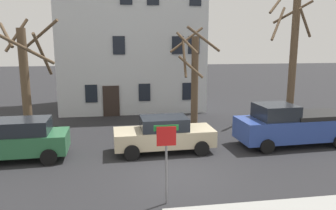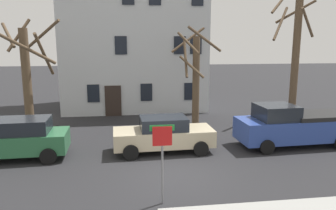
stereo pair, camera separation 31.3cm
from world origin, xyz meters
name	(u,v)px [view 2 (the right image)]	position (x,y,z in m)	size (l,w,h in m)	color
ground_plane	(174,175)	(0.00, 0.00, 0.00)	(120.00, 120.00, 0.00)	#262628
building_main	(134,34)	(-0.97, 13.96, 5.63)	(10.78, 7.16, 11.11)	silver
tree_bare_near	(28,74)	(-6.96, 6.80, 3.34)	(3.02, 3.69, 6.29)	brown
tree_bare_mid	(195,75)	(2.38, 7.25, 3.08)	(2.69, 2.74, 5.93)	brown
tree_bare_far	(295,53)	(8.50, 7.08, 4.34)	(3.16, 2.58, 8.41)	brown
car_green_wagon	(17,138)	(-6.50, 2.68, 0.92)	(4.34, 2.12, 1.78)	#2D6B42
car_beige_sedan	(163,134)	(-0.07, 2.75, 0.83)	(4.63, 2.06, 1.65)	#C6B793
pickup_truck_blue	(293,126)	(6.32, 2.79, 1.00)	(5.61, 2.39, 2.07)	#2D4799
street_sign_pole	(162,149)	(-0.72, -2.22, 1.80)	(0.76, 0.07, 2.56)	slate
bicycle_leaning	(48,131)	(-5.86, 5.68, 0.37)	(1.73, 0.34, 1.03)	black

